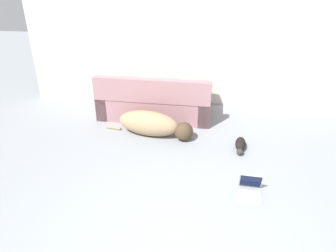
% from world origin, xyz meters
% --- Properties ---
extents(wall_back, '(6.44, 0.06, 2.62)m').
position_xyz_m(wall_back, '(0.00, 3.97, 1.31)').
color(wall_back, silver).
rests_on(wall_back, ground_plane).
extents(couch, '(2.08, 1.00, 0.84)m').
position_xyz_m(couch, '(-0.67, 3.30, 0.27)').
color(couch, '#A3757A').
rests_on(couch, ground_plane).
extents(dog, '(1.54, 0.59, 0.42)m').
position_xyz_m(dog, '(-0.60, 2.55, 0.20)').
color(dog, '#A38460').
rests_on(dog, ground_plane).
extents(cat, '(0.20, 0.53, 0.15)m').
position_xyz_m(cat, '(0.81, 2.26, 0.07)').
color(cat, black).
rests_on(cat, ground_plane).
extents(laptop_open, '(0.32, 0.36, 0.25)m').
position_xyz_m(laptop_open, '(0.83, 1.20, 0.08)').
color(laptop_open, '#B7B7BC').
rests_on(laptop_open, ground_plane).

